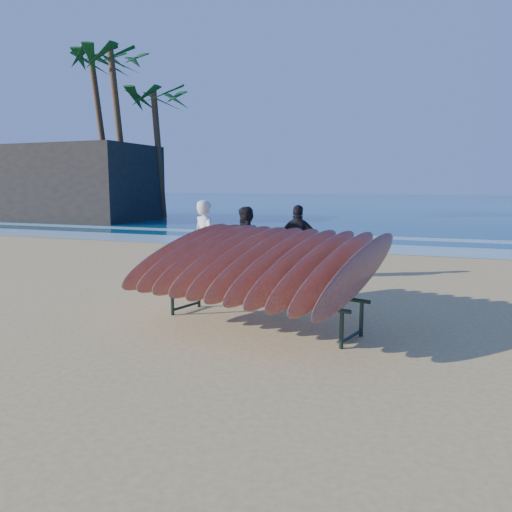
{
  "coord_description": "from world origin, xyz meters",
  "views": [
    {
      "loc": [
        2.84,
        -6.63,
        2.09
      ],
      "look_at": [
        0.0,
        0.8,
        0.95
      ],
      "focal_mm": 35.0,
      "sensor_mm": 36.0,
      "label": 1
    }
  ],
  "objects_px": {
    "person_dark_b": "(298,242)",
    "palm_right": "(99,62)",
    "palm_left": "(117,63)",
    "surfboard_rack": "(260,263)",
    "person_dark_a": "(248,244)",
    "person_white": "(205,241)",
    "palm_mid": "(157,100)",
    "building": "(70,183)"
  },
  "relations": [
    {
      "from": "palm_left",
      "to": "surfboard_rack",
      "type": "bearing_deg",
      "value": -49.46
    },
    {
      "from": "palm_left",
      "to": "palm_right",
      "type": "bearing_deg",
      "value": 147.63
    },
    {
      "from": "person_dark_b",
      "to": "palm_left",
      "type": "distance_m",
      "value": 22.19
    },
    {
      "from": "building",
      "to": "palm_mid",
      "type": "relative_size",
      "value": 1.24
    },
    {
      "from": "person_dark_b",
      "to": "palm_right",
      "type": "distance_m",
      "value": 25.1
    },
    {
      "from": "building",
      "to": "person_white",
      "type": "bearing_deg",
      "value": -41.54
    },
    {
      "from": "person_dark_b",
      "to": "palm_right",
      "type": "xyz_separation_m",
      "value": [
        -17.43,
        15.8,
        8.74
      ]
    },
    {
      "from": "building",
      "to": "palm_mid",
      "type": "height_order",
      "value": "palm_mid"
    },
    {
      "from": "person_white",
      "to": "palm_left",
      "type": "distance_m",
      "value": 21.7
    },
    {
      "from": "person_white",
      "to": "palm_right",
      "type": "relative_size",
      "value": 0.17
    },
    {
      "from": "palm_left",
      "to": "person_dark_a",
      "type": "bearing_deg",
      "value": -46.82
    },
    {
      "from": "surfboard_rack",
      "to": "person_dark_a",
      "type": "xyz_separation_m",
      "value": [
        -1.46,
        3.16,
        -0.14
      ]
    },
    {
      "from": "person_dark_a",
      "to": "palm_right",
      "type": "distance_m",
      "value": 24.94
    },
    {
      "from": "surfboard_rack",
      "to": "person_dark_a",
      "type": "bearing_deg",
      "value": 128.17
    },
    {
      "from": "person_dark_b",
      "to": "palm_mid",
      "type": "height_order",
      "value": "palm_mid"
    },
    {
      "from": "palm_mid",
      "to": "palm_right",
      "type": "relative_size",
      "value": 0.75
    },
    {
      "from": "person_dark_b",
      "to": "palm_left",
      "type": "bearing_deg",
      "value": -47.57
    },
    {
      "from": "palm_left",
      "to": "palm_right",
      "type": "height_order",
      "value": "palm_right"
    },
    {
      "from": "surfboard_rack",
      "to": "palm_mid",
      "type": "relative_size",
      "value": 0.47
    },
    {
      "from": "palm_left",
      "to": "palm_mid",
      "type": "xyz_separation_m",
      "value": [
        1.84,
        1.21,
        -1.99
      ]
    },
    {
      "from": "palm_left",
      "to": "palm_mid",
      "type": "relative_size",
      "value": 1.26
    },
    {
      "from": "surfboard_rack",
      "to": "palm_left",
      "type": "height_order",
      "value": "palm_left"
    },
    {
      "from": "person_dark_b",
      "to": "palm_right",
      "type": "relative_size",
      "value": 0.16
    },
    {
      "from": "palm_left",
      "to": "building",
      "type": "bearing_deg",
      "value": -162.54
    },
    {
      "from": "palm_right",
      "to": "palm_left",
      "type": "bearing_deg",
      "value": -32.37
    },
    {
      "from": "building",
      "to": "palm_right",
      "type": "xyz_separation_m",
      "value": [
        0.51,
        2.52,
        7.41
      ]
    },
    {
      "from": "person_white",
      "to": "building",
      "type": "xyz_separation_m",
      "value": [
        -16.15,
        14.3,
        1.28
      ]
    },
    {
      "from": "palm_right",
      "to": "person_white",
      "type": "bearing_deg",
      "value": -47.1
    },
    {
      "from": "surfboard_rack",
      "to": "building",
      "type": "distance_m",
      "value": 25.25
    },
    {
      "from": "palm_mid",
      "to": "palm_right",
      "type": "xyz_separation_m",
      "value": [
        -4.32,
        0.36,
        2.57
      ]
    },
    {
      "from": "person_white",
      "to": "person_dark_b",
      "type": "height_order",
      "value": "person_white"
    },
    {
      "from": "palm_right",
      "to": "person_dark_a",
      "type": "bearing_deg",
      "value": -45.02
    },
    {
      "from": "surfboard_rack",
      "to": "palm_right",
      "type": "height_order",
      "value": "palm_right"
    },
    {
      "from": "surfboard_rack",
      "to": "palm_left",
      "type": "relative_size",
      "value": 0.38
    },
    {
      "from": "person_dark_a",
      "to": "palm_right",
      "type": "relative_size",
      "value": 0.15
    },
    {
      "from": "surfboard_rack",
      "to": "person_white",
      "type": "xyz_separation_m",
      "value": [
        -2.33,
        2.85,
        -0.07
      ]
    },
    {
      "from": "surfboard_rack",
      "to": "person_dark_a",
      "type": "distance_m",
      "value": 3.48
    },
    {
      "from": "person_dark_a",
      "to": "surfboard_rack",
      "type": "bearing_deg",
      "value": -75.73
    },
    {
      "from": "person_dark_a",
      "to": "palm_mid",
      "type": "relative_size",
      "value": 0.21
    },
    {
      "from": "person_white",
      "to": "palm_mid",
      "type": "xyz_separation_m",
      "value": [
        -11.31,
        16.46,
        6.11
      ]
    },
    {
      "from": "surfboard_rack",
      "to": "palm_right",
      "type": "relative_size",
      "value": 0.35
    },
    {
      "from": "surfboard_rack",
      "to": "person_white",
      "type": "relative_size",
      "value": 2.11
    }
  ]
}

